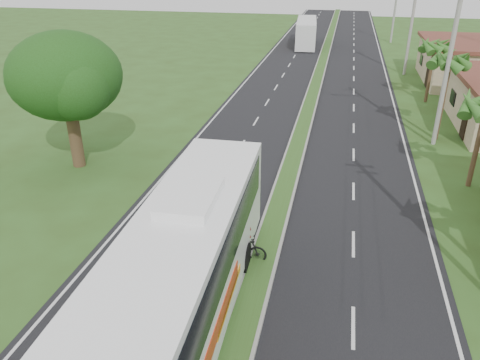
# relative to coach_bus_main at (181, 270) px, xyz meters

# --- Properties ---
(ground) EXTENTS (180.00, 180.00, 0.00)m
(ground) POSITION_rel_coach_bus_main_xyz_m (1.80, 1.32, -2.41)
(ground) COLOR #324D1C
(ground) RESTS_ON ground
(road_asphalt) EXTENTS (14.00, 160.00, 0.02)m
(road_asphalt) POSITION_rel_coach_bus_main_xyz_m (1.80, 21.32, -2.40)
(road_asphalt) COLOR black
(road_asphalt) RESTS_ON ground
(median_strip) EXTENTS (1.20, 160.00, 0.18)m
(median_strip) POSITION_rel_coach_bus_main_xyz_m (1.80, 21.32, -2.31)
(median_strip) COLOR gray
(median_strip) RESTS_ON ground
(lane_edge_left) EXTENTS (0.12, 160.00, 0.01)m
(lane_edge_left) POSITION_rel_coach_bus_main_xyz_m (-4.90, 21.32, -2.41)
(lane_edge_left) COLOR silver
(lane_edge_left) RESTS_ON ground
(lane_edge_right) EXTENTS (0.12, 160.00, 0.01)m
(lane_edge_right) POSITION_rel_coach_bus_main_xyz_m (8.50, 21.32, -2.41)
(lane_edge_right) COLOR silver
(lane_edge_right) RESTS_ON ground
(shop_far) EXTENTS (8.60, 11.60, 3.82)m
(shop_far) POSITION_rel_coach_bus_main_xyz_m (15.80, 37.32, -0.48)
(shop_far) COLOR tan
(shop_far) RESTS_ON ground
(palm_verge_c) EXTENTS (2.40, 2.40, 5.85)m
(palm_verge_c) POSITION_rel_coach_bus_main_xyz_m (10.60, 20.32, 2.71)
(palm_verge_c) COLOR #473321
(palm_verge_c) RESTS_ON ground
(palm_verge_d) EXTENTS (2.40, 2.40, 5.25)m
(palm_verge_d) POSITION_rel_coach_bus_main_xyz_m (11.10, 29.32, 2.14)
(palm_verge_d) COLOR #473321
(palm_verge_d) RESTS_ON ground
(shade_tree) EXTENTS (6.30, 6.00, 7.54)m
(shade_tree) POSITION_rel_coach_bus_main_xyz_m (-10.31, 11.33, 2.62)
(shade_tree) COLOR #473321
(shade_tree) RESTS_ON ground
(utility_pole_b) EXTENTS (3.20, 0.28, 12.00)m
(utility_pole_b) POSITION_rel_coach_bus_main_xyz_m (10.27, 19.32, 3.85)
(utility_pole_b) COLOR gray
(utility_pole_b) RESTS_ON ground
(utility_pole_c) EXTENTS (1.60, 0.28, 11.00)m
(utility_pole_c) POSITION_rel_coach_bus_main_xyz_m (10.30, 39.32, 3.26)
(utility_pole_c) COLOR gray
(utility_pole_c) RESTS_ON ground
(utility_pole_d) EXTENTS (1.60, 0.28, 10.50)m
(utility_pole_d) POSITION_rel_coach_bus_main_xyz_m (10.30, 59.32, 3.01)
(utility_pole_d) COLOR gray
(utility_pole_d) RESTS_ON ground
(coach_bus_main) EXTENTS (3.22, 13.63, 4.38)m
(coach_bus_main) POSITION_rel_coach_bus_main_xyz_m (0.00, 0.00, 0.00)
(coach_bus_main) COLOR white
(coach_bus_main) RESTS_ON ground
(coach_bus_far) EXTENTS (3.32, 11.55, 3.32)m
(coach_bus_far) POSITION_rel_coach_bus_main_xyz_m (-1.12, 54.41, -0.52)
(coach_bus_far) COLOR white
(coach_bus_far) RESTS_ON ground
(motorcyclist) EXTENTS (1.94, 0.57, 2.40)m
(motorcyclist) POSITION_rel_coach_bus_main_xyz_m (1.00, 4.16, -1.55)
(motorcyclist) COLOR black
(motorcyclist) RESTS_ON ground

